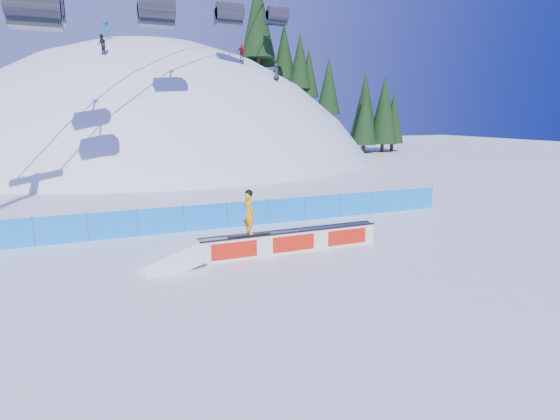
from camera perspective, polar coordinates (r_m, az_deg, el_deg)
name	(u,v)px	position (r m, az deg, el deg)	size (l,w,h in m)	color
ground	(283,253)	(16.93, 0.40, -5.58)	(160.00, 160.00, 0.00)	white
snow_hill	(164,291)	(61.75, -14.85, -10.23)	(64.00, 64.00, 64.00)	white
treeline	(331,82)	(62.57, 6.71, 16.26)	(22.24, 11.20, 19.96)	#372416
safety_fence	(247,214)	(20.86, -4.30, -0.47)	(22.05, 0.05, 1.30)	#0E7CF0
rail_box	(291,241)	(16.91, 1.48, -4.09)	(7.24, 0.57, 0.87)	white
snow_ramp	(173,267)	(15.85, -13.79, -7.22)	(2.00, 1.33, 0.75)	white
snowboarder	(249,213)	(16.00, -4.06, -0.36)	(1.62, 0.63, 1.69)	black
distant_skiers	(171,47)	(46.82, -14.05, 19.98)	(17.19, 8.12, 5.82)	black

